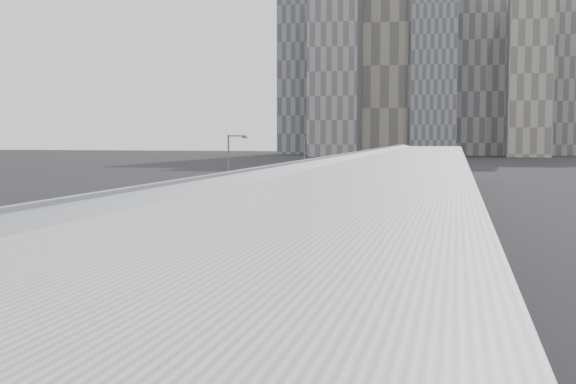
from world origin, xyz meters
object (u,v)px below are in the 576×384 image
(street_lamp_far, at_px, (306,161))
(shipping_container, at_px, (322,178))
(bus_5, at_px, (339,191))
(bus_8, at_px, (374,175))
(bus_6, at_px, (347,184))
(bus_1, at_px, (197,257))
(bus_4, at_px, (324,197))
(bus_0, at_px, (48,320))
(bus_3, at_px, (286,211))
(suv, at_px, (350,174))
(bus_9, at_px, (377,172))
(bus_7, at_px, (361,179))
(bus_2, at_px, (245,230))
(street_lamp_near, at_px, (230,173))

(street_lamp_far, xyz_separation_m, shipping_container, (-1.89, 23.71, -3.91))
(bus_5, relative_size, bus_8, 1.01)
(bus_5, height_order, bus_6, bus_6)
(bus_1, height_order, bus_4, bus_4)
(bus_0, bearing_deg, bus_3, 84.96)
(bus_4, height_order, suv, bus_4)
(bus_8, distance_m, bus_9, 12.60)
(bus_0, relative_size, bus_4, 0.97)
(bus_0, xyz_separation_m, bus_1, (0.43, 15.94, -0.04))
(bus_1, bearing_deg, shipping_container, 99.79)
(bus_0, bearing_deg, bus_5, 84.18)
(bus_3, height_order, shipping_container, bus_3)
(street_lamp_far, height_order, shipping_container, street_lamp_far)
(bus_4, bearing_deg, street_lamp_far, 101.47)
(bus_5, distance_m, bus_7, 29.52)
(suv, bearing_deg, street_lamp_far, -107.02)
(bus_8, height_order, suv, bus_8)
(bus_4, relative_size, bus_7, 1.11)
(bus_2, relative_size, street_lamp_far, 1.51)
(bus_7, bearing_deg, bus_4, -89.70)
(bus_2, bearing_deg, bus_0, -86.39)
(bus_6, bearing_deg, bus_7, 92.69)
(bus_0, xyz_separation_m, bus_2, (-0.18, 28.21, 0.02))
(bus_4, xyz_separation_m, bus_6, (-0.77, 24.43, 0.04))
(bus_3, bearing_deg, bus_8, 87.64)
(bus_1, distance_m, bus_9, 110.21)
(bus_8, relative_size, shipping_container, 2.05)
(bus_7, bearing_deg, bus_9, 89.16)
(bus_2, relative_size, bus_6, 0.96)
(shipping_container, xyz_separation_m, suv, (2.39, 20.97, -0.33))
(bus_9, distance_m, shipping_container, 20.90)
(bus_0, height_order, bus_8, bus_0)
(bus_4, xyz_separation_m, shipping_container, (-9.03, 47.40, -0.48))
(bus_0, distance_m, bus_2, 28.21)
(bus_8, height_order, street_lamp_near, street_lamp_near)
(bus_2, relative_size, shipping_container, 2.18)
(bus_8, xyz_separation_m, street_lamp_far, (-7.20, -30.27, 3.55))
(bus_6, xyz_separation_m, bus_9, (0.15, 42.10, -0.20))
(bus_0, xyz_separation_m, bus_3, (-0.35, 42.91, 0.03))
(bus_3, distance_m, bus_4, 16.72)
(bus_1, bearing_deg, bus_0, -87.48)
(street_lamp_near, relative_size, shipping_container, 1.48)
(bus_1, xyz_separation_m, bus_6, (-0.84, 68.11, 0.13))
(bus_2, xyz_separation_m, suv, (-6.10, 99.77, -0.78))
(bus_0, distance_m, bus_1, 15.95)
(street_lamp_far, bearing_deg, street_lamp_near, -89.20)
(bus_0, relative_size, shipping_container, 2.16)
(bus_1, distance_m, suv, 112.25)
(bus_2, height_order, shipping_container, bus_2)
(bus_2, height_order, bus_7, bus_2)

